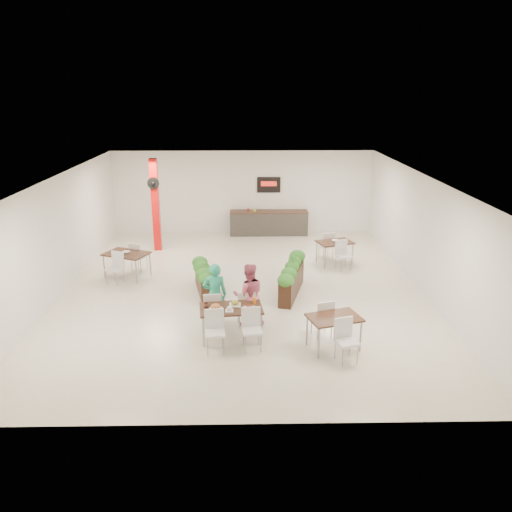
{
  "coord_description": "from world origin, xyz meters",
  "views": [
    {
      "loc": [
        0.14,
        -13.12,
        5.4
      ],
      "look_at": [
        0.39,
        -0.29,
        1.1
      ],
      "focal_mm": 35.0,
      "sensor_mm": 36.0,
      "label": 1
    }
  ],
  "objects": [
    {
      "name": "room_shell",
      "position": [
        0.0,
        0.0,
        2.01
      ],
      "size": [
        10.1,
        12.1,
        3.22
      ],
      "color": "white",
      "rests_on": "ground"
    },
    {
      "name": "diner_woman",
      "position": [
        0.18,
        -2.23,
        0.78
      ],
      "size": [
        0.82,
        0.67,
        1.56
      ],
      "primitive_type": "imported",
      "rotation": [
        0.0,
        0.0,
        3.25
      ],
      "color": "#CF5C7C",
      "rests_on": "ground"
    },
    {
      "name": "side_table_b",
      "position": [
        2.98,
        2.17,
        0.62
      ],
      "size": [
        1.27,
        1.67,
        0.92
      ],
      "rotation": [
        0.0,
        0.0,
        0.32
      ],
      "color": "black",
      "rests_on": "ground"
    },
    {
      "name": "planter_right",
      "position": [
        1.37,
        -0.36,
        0.52
      ],
      "size": [
        0.87,
        2.1,
        1.13
      ],
      "rotation": [
        0.0,
        0.0,
        1.31
      ],
      "color": "black",
      "rests_on": "ground"
    },
    {
      "name": "service_counter",
      "position": [
        1.0,
        5.65,
        0.49
      ],
      "size": [
        3.0,
        0.64,
        2.2
      ],
      "color": "#2F2C29",
      "rests_on": "ground"
    },
    {
      "name": "planter_left",
      "position": [
        -1.09,
        -0.17,
        0.49
      ],
      "size": [
        0.67,
        1.76,
        0.93
      ],
      "rotation": [
        0.0,
        0.0,
        1.77
      ],
      "color": "black",
      "rests_on": "ground"
    },
    {
      "name": "main_table",
      "position": [
        -0.23,
        -2.88,
        0.64
      ],
      "size": [
        1.48,
        1.75,
        0.92
      ],
      "rotation": [
        0.0,
        0.0,
        0.11
      ],
      "color": "black",
      "rests_on": "ground"
    },
    {
      "name": "diner_man",
      "position": [
        -0.62,
        -2.23,
        0.79
      ],
      "size": [
        0.61,
        0.44,
        1.57
      ],
      "primitive_type": "imported",
      "rotation": [
        0.0,
        0.0,
        3.25
      ],
      "color": "#249F7C",
      "rests_on": "ground"
    },
    {
      "name": "side_table_a",
      "position": [
        -3.47,
        1.11,
        0.64
      ],
      "size": [
        1.5,
        1.65,
        0.92
      ],
      "rotation": [
        0.0,
        0.0,
        -0.41
      ],
      "color": "black",
      "rests_on": "ground"
    },
    {
      "name": "ground",
      "position": [
        0.0,
        0.0,
        0.0
      ],
      "size": [
        12.0,
        12.0,
        0.0
      ],
      "primitive_type": "plane",
      "color": "beige",
      "rests_on": "ground"
    },
    {
      "name": "red_column",
      "position": [
        -3.0,
        3.79,
        1.64
      ],
      "size": [
        0.4,
        0.41,
        3.2
      ],
      "color": "red",
      "rests_on": "ground"
    },
    {
      "name": "side_table_c",
      "position": [
        2.02,
        -3.4,
        0.62
      ],
      "size": [
        1.28,
        1.67,
        0.92
      ],
      "rotation": [
        0.0,
        0.0,
        0.3
      ],
      "color": "black",
      "rests_on": "ground"
    }
  ]
}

